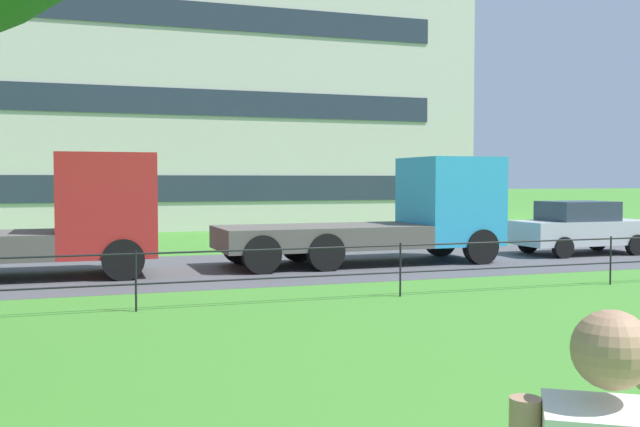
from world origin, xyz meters
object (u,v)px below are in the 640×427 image
flatbed_truck_far_left (36,223)px  apartment_building_background (127,70)px  flatbed_truck_far_right (399,216)px  car_silver_left (580,227)px

flatbed_truck_far_left → apartment_building_background: apartment_building_background is taller
flatbed_truck_far_right → apartment_building_background: size_ratio=0.23×
flatbed_truck_far_left → apartment_building_background: (3.27, 18.82, 6.17)m
flatbed_truck_far_right → apartment_building_background: 20.48m
flatbed_truck_far_right → apartment_building_background: (-5.56, 18.72, 6.17)m
flatbed_truck_far_left → apartment_building_background: 20.07m
car_silver_left → apartment_building_background: size_ratio=0.13×
flatbed_truck_far_right → apartment_building_background: bearing=106.5°
car_silver_left → apartment_building_background: 22.72m
apartment_building_background → car_silver_left: bearing=-58.3°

